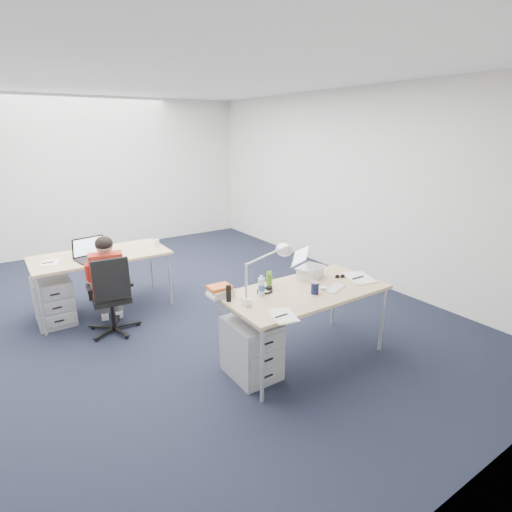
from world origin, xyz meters
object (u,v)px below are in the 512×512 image
Objects in this scene: cordless_phone at (229,293)px; water_bottle at (261,285)px; computer_mouse at (324,288)px; dark_laptop at (92,248)px; wireless_keyboard at (335,288)px; book_stack at (220,291)px; desk_far at (101,258)px; desk_near at (305,294)px; drawer_pedestal_near at (252,348)px; far_cup at (157,243)px; bear_figurine at (269,278)px; sunglasses at (340,277)px; seated_person at (108,282)px; silver_laptop at (311,263)px; desk_lamp at (261,274)px; can_koozie at (315,288)px; drawer_pedestal_far at (54,301)px; office_chair at (113,311)px; headphones at (265,290)px.

water_bottle is at bearing 6.62° from cordless_phone.
computer_mouse is 2.76m from dark_laptop.
wireless_keyboard is 1.17× the size of book_stack.
desk_near is at bearing -59.56° from desk_far.
water_bottle is at bearing 137.40° from wireless_keyboard.
cordless_phone is at bearing 135.96° from drawer_pedestal_near.
bear_figurine is at bearing -77.87° from far_cup.
desk_near is at bearing -151.02° from sunglasses.
seated_person is 2.30m from silver_laptop.
desk_lamp reaches higher than drawer_pedestal_near.
drawer_pedestal_far is at bearing 129.84° from can_koozie.
book_stack is at bearing 134.09° from computer_mouse.
desk_lamp is (-0.66, 0.12, 0.25)m from computer_mouse.
computer_mouse is at bearing -127.03° from silver_laptop.
desk_far is at bearing 101.49° from computer_mouse.
dark_laptop is 0.84m from far_cup.
seated_person is at bearing -96.58° from desk_far.
sunglasses is at bearing -50.37° from desk_far.
can_koozie is 2.46m from far_cup.
book_stack is at bearing -93.26° from far_cup.
dark_laptop reaches higher than desk_near.
drawer_pedestal_near is 1.74× the size of silver_laptop.
wireless_keyboard is at bearing -40.61° from office_chair.
seated_person is 1.59m from book_stack.
bear_figurine is (-0.23, 0.41, 0.02)m from can_koozie.
desk_far is at bearing 120.44° from desk_near.
drawer_pedestal_far is 3.29m from wireless_keyboard.
headphones is 2.09× the size of far_cup.
book_stack is 1.95m from dark_laptop.
drawer_pedestal_far is at bearing -179.63° from far_cup.
computer_mouse is at bearing -71.30° from far_cup.
seated_person reaches higher than drawer_pedestal_near.
can_koozie is at bearing -30.43° from book_stack.
desk_far is 2.64m from silver_laptop.
headphones is (1.09, -1.42, 0.49)m from office_chair.
desk_near is at bearing -48.94° from drawer_pedestal_far.
water_bottle is 2.13m from far_cup.
office_chair is 1.67× the size of drawer_pedestal_near.
office_chair is at bearing 130.30° from can_koozie.
headphones is 1.62× the size of can_koozie.
headphones is at bearing 152.06° from desk_near.
wireless_keyboard is at bearing -6.40° from can_koozie.
drawer_pedestal_near is 3.48× the size of cordless_phone.
sunglasses is 0.21× the size of desk_lamp.
desk_far is 17.72× the size of computer_mouse.
dark_laptop reaches higher than computer_mouse.
book_stack is 2.04× the size of sunglasses.
water_bottle is (1.53, -2.11, 0.55)m from drawer_pedestal_far.
desk_far is 2.35m from headphones.
headphones is (1.61, -2.06, 0.47)m from drawer_pedestal_far.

